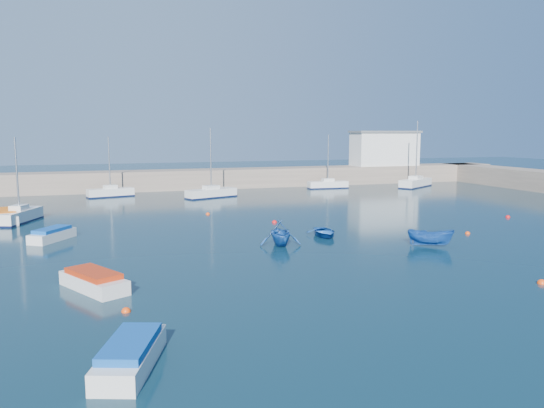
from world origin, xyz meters
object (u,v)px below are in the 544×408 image
object	(u,v)px
harbor_office	(384,149)
sailboat_8	(416,183)
sailboat_6	(211,193)
dinghy_right	(430,238)
motorboat_1	(52,235)
motorboat_3	(130,354)
dinghy_left	(280,233)
sailboat_7	(328,184)
sailboat_3	(20,216)
sailboat_5	(111,192)
motorboat_0	(94,281)
motorboat_2	(2,217)
dinghy_center	(324,232)

from	to	relation	value
harbor_office	sailboat_8	xyz separation A→B (m)	(0.71, -7.60, -4.47)
sailboat_6	dinghy_right	size ratio (longest dim) A/B	2.68
sailboat_8	dinghy_right	xyz separation A→B (m)	(-21.44, -34.35, -0.03)
motorboat_1	motorboat_3	bearing A→B (deg)	-46.43
dinghy_left	sailboat_6	bearing A→B (deg)	97.89
harbor_office	motorboat_3	world-z (taller)	harbor_office
harbor_office	sailboat_6	world-z (taller)	sailboat_6
sailboat_7	motorboat_1	xyz separation A→B (m)	(-33.41, -26.40, -0.11)
sailboat_3	sailboat_6	world-z (taller)	sailboat_6
harbor_office	sailboat_5	size ratio (longest dim) A/B	1.39
sailboat_5	motorboat_3	bearing A→B (deg)	165.18
dinghy_left	dinghy_right	distance (m)	10.20
motorboat_0	harbor_office	bearing A→B (deg)	18.40
sailboat_5	sailboat_6	size ratio (longest dim) A/B	0.88
motorboat_2	dinghy_left	xyz separation A→B (m)	(19.60, -16.10, 0.34)
sailboat_5	sailboat_8	size ratio (longest dim) A/B	0.78
harbor_office	motorboat_3	distance (m)	68.78
motorboat_2	motorboat_3	bearing A→B (deg)	-89.85
motorboat_3	motorboat_0	bearing A→B (deg)	116.33
motorboat_3	dinghy_left	world-z (taller)	dinghy_left
dinghy_center	dinghy_left	bearing A→B (deg)	-147.86
sailboat_8	motorboat_2	world-z (taller)	sailboat_8
motorboat_1	motorboat_3	world-z (taller)	motorboat_3
motorboat_1	dinghy_left	world-z (taller)	dinghy_left
dinghy_center	motorboat_3	bearing A→B (deg)	-121.85
harbor_office	sailboat_3	xyz separation A→B (m)	(-48.50, -22.62, -4.50)
harbor_office	sailboat_8	size ratio (longest dim) A/B	1.08
motorboat_0	motorboat_3	world-z (taller)	motorboat_3
sailboat_7	motorboat_1	bearing A→B (deg)	131.24
sailboat_5	dinghy_center	xyz separation A→B (m)	(14.44, -30.36, -0.25)
motorboat_0	motorboat_1	world-z (taller)	motorboat_0
sailboat_5	motorboat_2	xyz separation A→B (m)	(-9.30, -16.16, -0.05)
motorboat_2	dinghy_left	world-z (taller)	dinghy_left
motorboat_2	dinghy_left	size ratio (longest dim) A/B	1.74
sailboat_7	motorboat_3	bearing A→B (deg)	152.22
sailboat_5	dinghy_left	bearing A→B (deg)	-176.37
sailboat_7	motorboat_0	size ratio (longest dim) A/B	1.64
harbor_office	motorboat_3	bearing A→B (deg)	-126.93
sailboat_5	sailboat_6	world-z (taller)	sailboat_6
motorboat_0	sailboat_3	bearing A→B (deg)	76.56
motorboat_2	dinghy_center	size ratio (longest dim) A/B	1.84
sailboat_3	sailboat_5	size ratio (longest dim) A/B	1.01
harbor_office	sailboat_7	distance (m)	13.79
motorboat_1	motorboat_2	size ratio (longest dim) A/B	0.68
sailboat_5	sailboat_6	distance (m)	12.18
dinghy_right	motorboat_1	bearing A→B (deg)	106.12
harbor_office	dinghy_left	world-z (taller)	harbor_office
sailboat_6	motorboat_3	xyz separation A→B (m)	(-11.95, -44.23, -0.12)
motorboat_3	dinghy_left	size ratio (longest dim) A/B	1.35
dinghy_right	motorboat_0	bearing A→B (deg)	137.42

